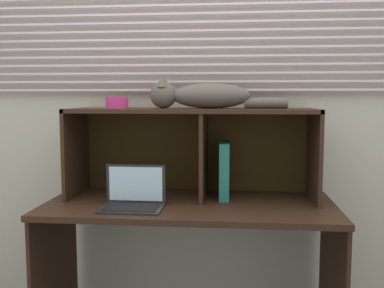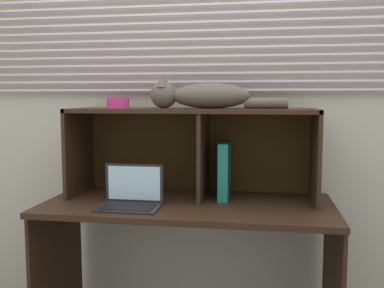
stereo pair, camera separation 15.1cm
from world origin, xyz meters
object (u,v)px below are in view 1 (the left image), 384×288
Objects in this scene: binder_upright at (225,170)px; small_basket at (117,103)px; book_stack at (142,193)px; laptop at (133,199)px; cat at (201,95)px.

small_basket reaches higher than binder_upright.
book_stack is 0.52m from small_basket.
book_stack is at bearing 92.36° from laptop.
laptop is at bearing -140.00° from cat.
cat is at bearing -0.00° from small_basket.
laptop is 0.26m from book_stack.
small_basket is at bearing 178.60° from book_stack.
laptop is (-0.32, -0.26, -0.51)m from cat.
binder_upright is (0.44, 0.26, 0.11)m from laptop.
cat is 5.96× the size of small_basket.
binder_upright is 0.48m from book_stack.
small_basket reaches higher than laptop.
binder_upright is 1.27× the size of book_stack.
cat is 3.05× the size of book_stack.
laptop is 1.00× the size of binder_upright.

